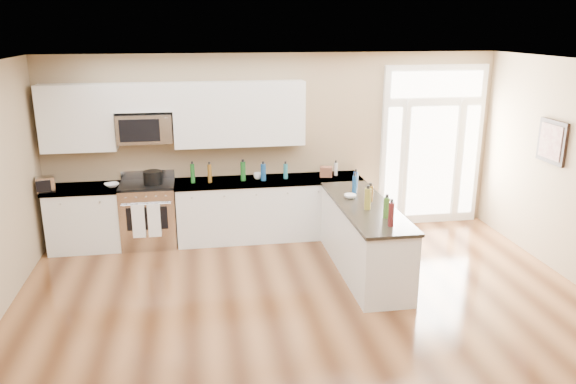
% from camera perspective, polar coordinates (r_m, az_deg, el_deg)
% --- Properties ---
extents(ground, '(8.00, 8.00, 0.00)m').
position_cam_1_polar(ground, '(5.65, 4.96, -17.96)').
color(ground, '#482814').
extents(room_shell, '(8.00, 8.00, 8.00)m').
position_cam_1_polar(room_shell, '(4.89, 5.46, -1.23)').
color(room_shell, '#9D8563').
rests_on(room_shell, ground).
extents(back_cabinet_left, '(1.10, 0.66, 0.94)m').
position_cam_1_polar(back_cabinet_left, '(8.79, -19.75, -2.67)').
color(back_cabinet_left, silver).
rests_on(back_cabinet_left, ground).
extents(back_cabinet_right, '(2.85, 0.66, 0.94)m').
position_cam_1_polar(back_cabinet_right, '(8.70, -1.90, -1.87)').
color(back_cabinet_right, silver).
rests_on(back_cabinet_right, ground).
extents(peninsula_cabinet, '(0.69, 2.32, 0.94)m').
position_cam_1_polar(peninsula_cabinet, '(7.59, 7.70, -4.89)').
color(peninsula_cabinet, silver).
rests_on(peninsula_cabinet, ground).
extents(upper_cabinet_left, '(1.04, 0.33, 0.95)m').
position_cam_1_polar(upper_cabinet_left, '(8.59, -20.62, 7.05)').
color(upper_cabinet_left, silver).
rests_on(upper_cabinet_left, room_shell).
extents(upper_cabinet_right, '(1.94, 0.33, 0.95)m').
position_cam_1_polar(upper_cabinet_right, '(8.45, -4.95, 7.91)').
color(upper_cabinet_right, silver).
rests_on(upper_cabinet_right, room_shell).
extents(upper_cabinet_short, '(0.82, 0.33, 0.40)m').
position_cam_1_polar(upper_cabinet_short, '(8.42, -14.52, 9.31)').
color(upper_cabinet_short, silver).
rests_on(upper_cabinet_short, room_shell).
extents(microwave, '(0.78, 0.41, 0.42)m').
position_cam_1_polar(microwave, '(8.44, -14.34, 6.32)').
color(microwave, silver).
rests_on(microwave, room_shell).
extents(entry_door, '(1.70, 0.10, 2.60)m').
position_cam_1_polar(entry_door, '(9.44, 14.39, 4.53)').
color(entry_door, white).
rests_on(entry_door, ground).
extents(wall_art_near, '(0.05, 0.58, 0.58)m').
position_cam_1_polar(wall_art_near, '(8.30, 25.23, 4.64)').
color(wall_art_near, black).
rests_on(wall_art_near, room_shell).
extents(kitchen_range, '(0.80, 0.70, 1.08)m').
position_cam_1_polar(kitchen_range, '(8.66, -13.94, -2.18)').
color(kitchen_range, silver).
rests_on(kitchen_range, ground).
extents(stockpot, '(0.29, 0.29, 0.21)m').
position_cam_1_polar(stockpot, '(8.46, -13.58, 1.48)').
color(stockpot, black).
rests_on(stockpot, kitchen_range).
extents(toaster_oven, '(0.29, 0.25, 0.21)m').
position_cam_1_polar(toaster_oven, '(8.60, -23.42, 0.74)').
color(toaster_oven, silver).
rests_on(toaster_oven, back_cabinet_left).
extents(cardboard_box, '(0.22, 0.18, 0.15)m').
position_cam_1_polar(cardboard_box, '(8.69, 3.89, 2.07)').
color(cardboard_box, brown).
rests_on(cardboard_box, back_cabinet_right).
extents(bowl_left, '(0.27, 0.27, 0.05)m').
position_cam_1_polar(bowl_left, '(8.53, -17.48, 0.68)').
color(bowl_left, white).
rests_on(bowl_left, back_cabinet_left).
extents(bowl_peninsula, '(0.18, 0.18, 0.05)m').
position_cam_1_polar(bowl_peninsula, '(7.65, 6.33, -0.43)').
color(bowl_peninsula, white).
rests_on(bowl_peninsula, peninsula_cabinet).
extents(cup_counter, '(0.15, 0.15, 0.10)m').
position_cam_1_polar(cup_counter, '(8.55, -3.08, 1.64)').
color(cup_counter, white).
rests_on(cup_counter, back_cabinet_right).
extents(counter_bottles, '(2.40, 2.40, 0.29)m').
position_cam_1_polar(counter_bottles, '(7.79, 2.40, 0.75)').
color(counter_bottles, '#19591E').
rests_on(counter_bottles, back_cabinet_right).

